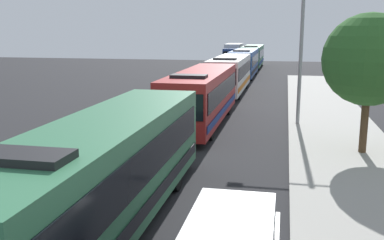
# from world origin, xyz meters

# --- Properties ---
(bus_lead) EXTENTS (2.58, 12.20, 3.21)m
(bus_lead) POSITION_xyz_m (-1.30, 13.22, 1.69)
(bus_lead) COLOR #33724C
(bus_lead) RESTS_ON ground_plane
(bus_second_in_line) EXTENTS (2.58, 11.69, 3.21)m
(bus_second_in_line) POSITION_xyz_m (-1.30, 27.30, 1.69)
(bus_second_in_line) COLOR maroon
(bus_second_in_line) RESTS_ON ground_plane
(bus_middle) EXTENTS (2.58, 11.51, 3.21)m
(bus_middle) POSITION_xyz_m (-1.30, 40.40, 1.69)
(bus_middle) COLOR silver
(bus_middle) RESTS_ON ground_plane
(bus_fourth_in_line) EXTENTS (2.58, 11.13, 3.21)m
(bus_fourth_in_line) POSITION_xyz_m (-1.30, 53.29, 1.69)
(bus_fourth_in_line) COLOR #284C8C
(bus_fourth_in_line) RESTS_ON ground_plane
(bus_rear) EXTENTS (2.58, 11.70, 3.21)m
(bus_rear) POSITION_xyz_m (-1.30, 66.26, 1.69)
(bus_rear) COLOR #33724C
(bus_rear) RESTS_ON ground_plane
(box_truck_oncoming) EXTENTS (2.35, 7.65, 3.15)m
(box_truck_oncoming) POSITION_xyz_m (-4.60, 71.24, 1.71)
(box_truck_oncoming) COLOR navy
(box_truck_oncoming) RESTS_ON ground_plane
(streetlamp_mid) EXTENTS (5.81, 0.28, 7.84)m
(streetlamp_mid) POSITION_xyz_m (4.10, 27.98, 4.98)
(streetlamp_mid) COLOR gray
(streetlamp_mid) RESTS_ON sidewalk
(roadside_tree) EXTENTS (3.89, 3.89, 5.94)m
(roadside_tree) POSITION_xyz_m (6.71, 22.40, 4.14)
(roadside_tree) COLOR #4C3823
(roadside_tree) RESTS_ON sidewalk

